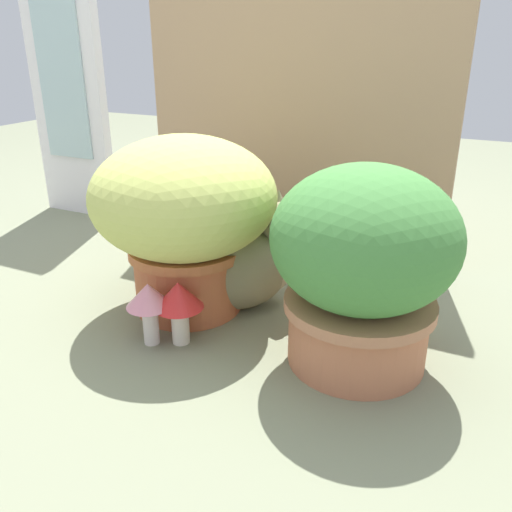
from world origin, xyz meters
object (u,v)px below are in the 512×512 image
object	(u,v)px
mushroom_ornament_pink	(149,300)
grass_planter	(185,212)
cat	(245,264)
leafy_planter	(363,262)
mushroom_ornament_red	(179,300)

from	to	relation	value
mushroom_ornament_pink	grass_planter	bearing A→B (deg)	95.27
grass_planter	cat	xyz separation A→B (m)	(0.13, 0.07, -0.14)
grass_planter	leafy_planter	world-z (taller)	grass_planter
leafy_planter	mushroom_ornament_red	world-z (taller)	leafy_planter
grass_planter	leafy_planter	xyz separation A→B (m)	(0.47, -0.06, -0.03)
cat	grass_planter	bearing A→B (deg)	-153.36
leafy_planter	cat	size ratio (longest dim) A/B	1.20
cat	mushroom_ornament_red	bearing A→B (deg)	-103.70
cat	mushroom_ornament_red	distance (m)	0.24
grass_planter	mushroom_ornament_pink	bearing A→B (deg)	-84.73
grass_planter	mushroom_ornament_red	bearing A→B (deg)	-64.11
cat	mushroom_ornament_pink	bearing A→B (deg)	-114.06
grass_planter	mushroom_ornament_red	xyz separation A→B (m)	(0.08, -0.16, -0.15)
grass_planter	cat	world-z (taller)	grass_planter
leafy_planter	mushroom_ornament_pink	distance (m)	0.49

